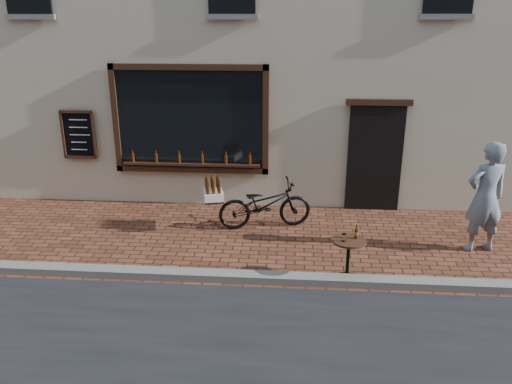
{
  "coord_description": "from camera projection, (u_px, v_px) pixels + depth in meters",
  "views": [
    {
      "loc": [
        0.25,
        -6.58,
        3.82
      ],
      "look_at": [
        -0.36,
        1.2,
        1.1
      ],
      "focal_mm": 35.0,
      "sensor_mm": 36.0,
      "label": 1
    }
  ],
  "objects": [
    {
      "name": "ground",
      "position": [
        274.0,
        288.0,
        7.47
      ],
      "size": [
        90.0,
        90.0,
        0.0
      ],
      "primitive_type": "plane",
      "color": "#4D2919",
      "rests_on": "ground"
    },
    {
      "name": "bistro_table",
      "position": [
        349.0,
        251.0,
        7.56
      ],
      "size": [
        0.53,
        0.53,
        0.91
      ],
      "color": "black",
      "rests_on": "ground"
    },
    {
      "name": "pedestrian",
      "position": [
        485.0,
        197.0,
        8.4
      ],
      "size": [
        0.8,
        0.62,
        1.94
      ],
      "primitive_type": "imported",
      "rotation": [
        0.0,
        0.0,
        3.38
      ],
      "color": "slate",
      "rests_on": "ground"
    },
    {
      "name": "kerb",
      "position": [
        274.0,
        278.0,
        7.64
      ],
      "size": [
        90.0,
        0.25,
        0.12
      ],
      "primitive_type": "cube",
      "color": "slate",
      "rests_on": "ground"
    },
    {
      "name": "cargo_bicycle",
      "position": [
        263.0,
        204.0,
        9.5
      ],
      "size": [
        2.12,
        1.06,
        1.0
      ],
      "rotation": [
        0.0,
        0.0,
        1.82
      ],
      "color": "black",
      "rests_on": "ground"
    }
  ]
}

